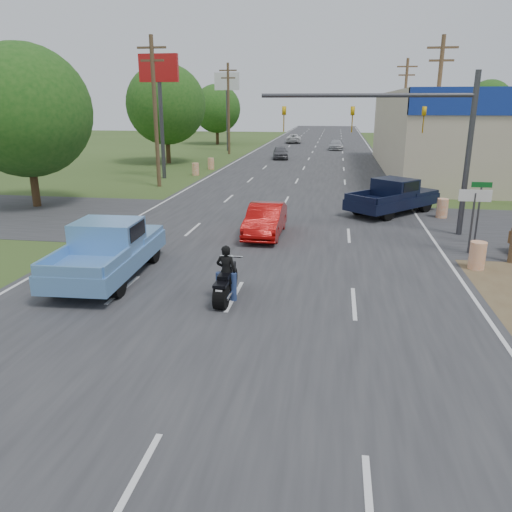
% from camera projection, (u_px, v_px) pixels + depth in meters
% --- Properties ---
extents(ground, '(200.00, 200.00, 0.00)m').
position_uv_depth(ground, '(132.00, 486.00, 7.71)').
color(ground, '#344B1E').
rests_on(ground, ground).
extents(main_road, '(15.00, 180.00, 0.02)m').
position_uv_depth(main_road, '(304.00, 168.00, 45.48)').
color(main_road, '#2D2D30').
rests_on(main_road, ground).
extents(cross_road, '(120.00, 10.00, 0.02)m').
position_uv_depth(cross_road, '(274.00, 223.00, 24.71)').
color(cross_road, '#2D2D30').
rests_on(cross_road, ground).
extents(utility_pole_2, '(2.00, 0.28, 10.00)m').
position_uv_depth(utility_pole_2, '(437.00, 109.00, 34.00)').
color(utility_pole_2, '#4C3823').
rests_on(utility_pole_2, ground).
extents(utility_pole_3, '(2.00, 0.28, 10.00)m').
position_uv_depth(utility_pole_3, '(404.00, 107.00, 50.99)').
color(utility_pole_3, '#4C3823').
rests_on(utility_pole_3, ground).
extents(utility_pole_5, '(2.00, 0.28, 10.00)m').
position_uv_depth(utility_pole_5, '(155.00, 109.00, 34.02)').
color(utility_pole_5, '#4C3823').
rests_on(utility_pole_5, ground).
extents(utility_pole_6, '(2.00, 0.28, 10.00)m').
position_uv_depth(utility_pole_6, '(229.00, 107.00, 56.68)').
color(utility_pole_6, '#4C3823').
rests_on(utility_pole_6, ground).
extents(tree_0, '(7.14, 7.14, 8.84)m').
position_uv_depth(tree_0, '(25.00, 111.00, 27.16)').
color(tree_0, '#422D19').
rests_on(tree_0, ground).
extents(tree_1, '(7.56, 7.56, 9.36)m').
position_uv_depth(tree_1, '(166.00, 104.00, 47.76)').
color(tree_1, '#422D19').
rests_on(tree_1, ground).
extents(tree_2, '(6.72, 6.72, 8.32)m').
position_uv_depth(tree_2, '(217.00, 109.00, 70.71)').
color(tree_2, '#422D19').
rests_on(tree_2, ground).
extents(tree_5, '(7.98, 7.98, 9.88)m').
position_uv_depth(tree_5, '(489.00, 102.00, 91.18)').
color(tree_5, '#422D19').
rests_on(tree_5, ground).
extents(tree_6, '(8.82, 8.82, 10.92)m').
position_uv_depth(tree_6, '(173.00, 99.00, 100.01)').
color(tree_6, '#422D19').
rests_on(tree_6, ground).
extents(barrel_0, '(0.56, 0.56, 1.00)m').
position_uv_depth(barrel_0, '(477.00, 256.00, 17.70)').
color(barrel_0, orange).
rests_on(barrel_0, ground).
extents(barrel_1, '(0.56, 0.56, 1.00)m').
position_uv_depth(barrel_1, '(442.00, 208.00, 25.66)').
color(barrel_1, orange).
rests_on(barrel_1, ground).
extents(barrel_2, '(0.56, 0.56, 1.00)m').
position_uv_depth(barrel_2, '(196.00, 169.00, 40.95)').
color(barrel_2, orange).
rests_on(barrel_2, ground).
extents(barrel_3, '(0.56, 0.56, 1.00)m').
position_uv_depth(barrel_3, '(211.00, 164.00, 44.68)').
color(barrel_3, orange).
rests_on(barrel_3, ground).
extents(pole_sign_left_near, '(3.00, 0.35, 9.20)m').
position_uv_depth(pole_sign_left_near, '(159.00, 83.00, 37.40)').
color(pole_sign_left_near, '#3F3F44').
rests_on(pole_sign_left_near, ground).
extents(pole_sign_left_far, '(3.00, 0.35, 9.20)m').
position_uv_depth(pole_sign_left_far, '(227.00, 90.00, 60.06)').
color(pole_sign_left_far, '#3F3F44').
rests_on(pole_sign_left_far, ground).
extents(lane_sign, '(1.20, 0.08, 2.52)m').
position_uv_depth(lane_sign, '(474.00, 206.00, 19.14)').
color(lane_sign, '#3F3F44').
rests_on(lane_sign, ground).
extents(street_name_sign, '(0.80, 0.08, 2.61)m').
position_uv_depth(street_name_sign, '(479.00, 206.00, 20.55)').
color(street_name_sign, '#3F3F44').
rests_on(street_name_sign, ground).
extents(signal_mast, '(9.12, 0.40, 7.00)m').
position_uv_depth(signal_mast, '(407.00, 124.00, 21.48)').
color(signal_mast, '#3F3F44').
rests_on(signal_mast, ground).
extents(red_convertible, '(1.53, 4.26, 1.40)m').
position_uv_depth(red_convertible, '(265.00, 220.00, 22.11)').
color(red_convertible, '#9F0807').
rests_on(red_convertible, ground).
extents(motorcycle, '(0.71, 2.31, 1.17)m').
position_uv_depth(motorcycle, '(226.00, 285.00, 14.79)').
color(motorcycle, black).
rests_on(motorcycle, ground).
extents(rider, '(0.60, 0.40, 1.62)m').
position_uv_depth(rider, '(226.00, 275.00, 14.77)').
color(rider, black).
rests_on(rider, ground).
extents(blue_pickup, '(2.51, 5.94, 1.94)m').
position_uv_depth(blue_pickup, '(109.00, 248.00, 16.86)').
color(blue_pickup, black).
rests_on(blue_pickup, ground).
extents(navy_pickup, '(5.33, 5.61, 1.86)m').
position_uv_depth(navy_pickup, '(395.00, 196.00, 26.65)').
color(navy_pickup, black).
rests_on(navy_pickup, ground).
extents(distant_car_grey, '(2.07, 4.07, 1.33)m').
position_uv_depth(distant_car_grey, '(280.00, 153.00, 52.91)').
color(distant_car_grey, '#56565B').
rests_on(distant_car_grey, ground).
extents(distant_car_silver, '(1.89, 4.36, 1.25)m').
position_uv_depth(distant_car_silver, '(336.00, 145.00, 63.50)').
color(distant_car_silver, '#A9AAAE').
rests_on(distant_car_silver, ground).
extents(distant_car_white, '(2.43, 4.76, 1.29)m').
position_uv_depth(distant_car_white, '(294.00, 139.00, 74.20)').
color(distant_car_white, silver).
rests_on(distant_car_white, ground).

